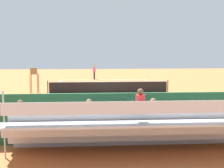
# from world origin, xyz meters

# --- Properties ---
(ground_plane) EXTENTS (60.00, 60.00, 0.00)m
(ground_plane) POSITION_xyz_m (0.00, 0.00, 0.00)
(ground_plane) COLOR #C66B38
(court_line_markings) EXTENTS (10.10, 22.20, 0.01)m
(court_line_markings) POSITION_xyz_m (0.00, -0.04, 0.00)
(court_line_markings) COLOR white
(court_line_markings) RESTS_ON ground
(tennis_net) EXTENTS (10.30, 0.10, 1.07)m
(tennis_net) POSITION_xyz_m (0.00, 0.00, 0.50)
(tennis_net) COLOR black
(tennis_net) RESTS_ON ground
(backdrop_wall) EXTENTS (18.00, 0.16, 2.00)m
(backdrop_wall) POSITION_xyz_m (0.00, 14.00, 1.00)
(backdrop_wall) COLOR #235633
(backdrop_wall) RESTS_ON ground
(bleacher_stand) EXTENTS (9.06, 2.40, 2.48)m
(bleacher_stand) POSITION_xyz_m (0.09, 15.31, 0.93)
(bleacher_stand) COLOR #B2B2B7
(bleacher_stand) RESTS_ON ground
(umpire_chair) EXTENTS (0.67, 0.67, 2.14)m
(umpire_chair) POSITION_xyz_m (6.20, -0.01, 1.31)
(umpire_chair) COLOR olive
(umpire_chair) RESTS_ON ground
(courtside_bench) EXTENTS (1.80, 0.40, 0.93)m
(courtside_bench) POSITION_xyz_m (-2.52, 13.27, 0.56)
(courtside_bench) COLOR #234C2D
(courtside_bench) RESTS_ON ground
(equipment_bag) EXTENTS (0.90, 0.36, 0.36)m
(equipment_bag) POSITION_xyz_m (-0.77, 13.40, 0.18)
(equipment_bag) COLOR black
(equipment_bag) RESTS_ON ground
(tennis_player) EXTENTS (0.44, 0.56, 1.93)m
(tennis_player) POSITION_xyz_m (1.04, -11.40, 1.02)
(tennis_player) COLOR black
(tennis_player) RESTS_ON ground
(tennis_racket) EXTENTS (0.33, 0.57, 0.03)m
(tennis_racket) POSITION_xyz_m (1.81, -11.22, 0.01)
(tennis_racket) COLOR black
(tennis_racket) RESTS_ON ground
(tennis_ball_near) EXTENTS (0.07, 0.07, 0.07)m
(tennis_ball_near) POSITION_xyz_m (1.38, -10.68, 0.03)
(tennis_ball_near) COLOR #CCDB33
(tennis_ball_near) RESTS_ON ground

